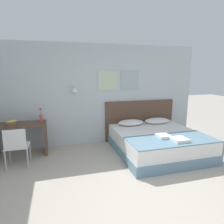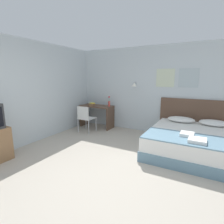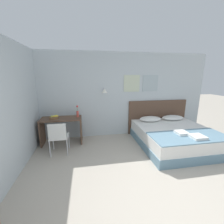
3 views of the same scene
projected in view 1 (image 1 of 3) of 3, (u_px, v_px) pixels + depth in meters
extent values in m
plane|color=#B2A899|center=(136.00, 211.00, 2.82)|extent=(24.00, 24.00, 0.00)
cube|color=silver|center=(95.00, 95.00, 5.34)|extent=(5.82, 0.06, 2.65)
cube|color=beige|center=(108.00, 81.00, 5.32)|extent=(0.52, 0.02, 0.52)
cube|color=#A8B7BC|center=(130.00, 80.00, 5.49)|extent=(0.52, 0.02, 0.52)
cylinder|color=#B2B2B7|center=(74.00, 87.00, 5.05)|extent=(0.02, 0.16, 0.02)
cone|color=white|center=(75.00, 90.00, 4.97)|extent=(0.17, 0.17, 0.12)
cube|color=#66899E|center=(157.00, 148.00, 4.87)|extent=(1.94, 2.07, 0.22)
cube|color=white|center=(157.00, 138.00, 4.82)|extent=(1.90, 2.03, 0.29)
cube|color=brown|center=(140.00, 120.00, 5.78)|extent=(2.06, 0.06, 1.13)
ellipsoid|color=white|center=(131.00, 123.00, 5.39)|extent=(0.70, 0.44, 0.14)
ellipsoid|color=white|center=(157.00, 121.00, 5.60)|extent=(0.70, 0.44, 0.14)
cube|color=#66899E|center=(172.00, 140.00, 4.22)|extent=(1.88, 0.83, 0.02)
cube|color=white|center=(163.00, 136.00, 4.32)|extent=(0.26, 0.29, 0.06)
cube|color=white|center=(180.00, 139.00, 4.10)|extent=(0.31, 0.31, 0.06)
cube|color=brown|center=(20.00, 124.00, 4.59)|extent=(1.13, 0.55, 0.03)
cube|color=brown|center=(46.00, 138.00, 4.81)|extent=(0.04, 0.50, 0.73)
cube|color=white|center=(18.00, 146.00, 4.12)|extent=(0.45, 0.45, 0.02)
cube|color=white|center=(15.00, 139.00, 3.88)|extent=(0.41, 0.03, 0.39)
cylinder|color=#B7B7BC|center=(10.00, 153.00, 4.30)|extent=(0.03, 0.03, 0.42)
cylinder|color=#B7B7BC|center=(30.00, 151.00, 4.41)|extent=(0.03, 0.03, 0.42)
cylinder|color=#B7B7BC|center=(5.00, 161.00, 3.91)|extent=(0.03, 0.03, 0.42)
cylinder|color=#B7B7BC|center=(28.00, 159.00, 4.02)|extent=(0.03, 0.03, 0.42)
cylinder|color=brown|center=(11.00, 123.00, 4.51)|extent=(0.25, 0.25, 0.05)
ellipsoid|color=yellow|center=(13.00, 121.00, 4.53)|extent=(0.17, 0.12, 0.06)
sphere|color=#B2C156|center=(8.00, 122.00, 4.48)|extent=(0.07, 0.07, 0.07)
cylinder|color=#D14C42|center=(41.00, 118.00, 4.75)|extent=(0.07, 0.07, 0.17)
cylinder|color=#3D7538|center=(41.00, 112.00, 4.72)|extent=(0.01, 0.01, 0.14)
sphere|color=#DB3838|center=(41.00, 109.00, 4.70)|extent=(0.06, 0.06, 0.06)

